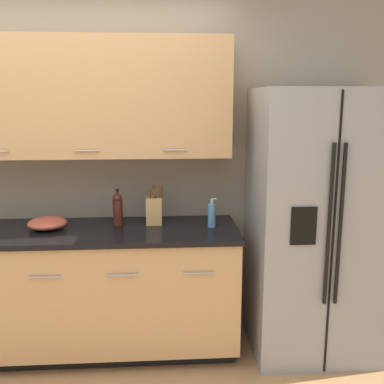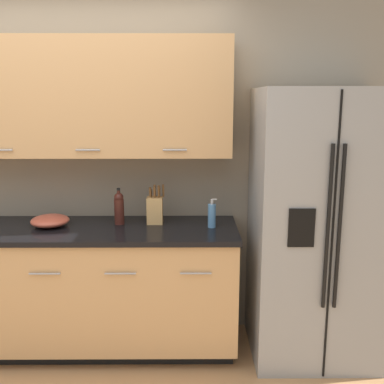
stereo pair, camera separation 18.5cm
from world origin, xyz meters
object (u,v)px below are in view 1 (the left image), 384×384
Objects in this scene: refrigerator at (314,224)px; mixing_bowl at (47,223)px; wine_bottle at (118,209)px; knife_block at (154,210)px; soap_dispenser at (212,215)px.

refrigerator is 1.85m from mixing_bowl.
refrigerator is 7.14× the size of wine_bottle.
mixing_bowl is (-0.73, -0.07, -0.07)m from knife_block.
knife_block is at bearing 2.91° from wine_bottle.
mixing_bowl is (-1.84, 0.07, 0.02)m from refrigerator.
wine_bottle is 0.66m from soap_dispenser.
knife_block reaches higher than wine_bottle.
refrigerator is at bearing -3.14° from soap_dispenser.
soap_dispenser is 0.77× the size of mixing_bowl.
soap_dispenser is at bearing -1.51° from mixing_bowl.
refrigerator is 6.56× the size of knife_block.
mixing_bowl is at bearing -174.46° from knife_block.
refrigerator is 7.04× the size of mixing_bowl.
wine_bottle is (-0.25, -0.01, 0.01)m from knife_block.
knife_block reaches higher than soap_dispenser.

